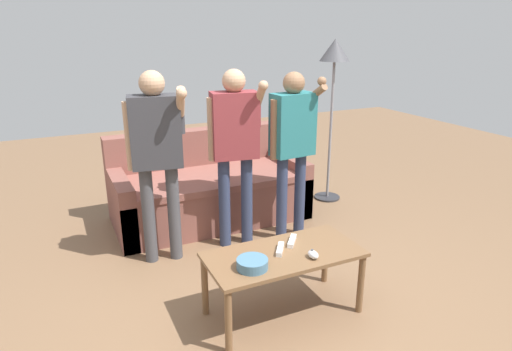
{
  "coord_description": "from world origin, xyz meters",
  "views": [
    {
      "loc": [
        -1.16,
        -2.31,
        1.81
      ],
      "look_at": [
        0.11,
        0.4,
        0.8
      ],
      "focal_mm": 31.03,
      "sensor_mm": 36.0,
      "label": 1
    }
  ],
  "objects_px": {
    "couch": "(208,189)",
    "player_left": "(156,146)",
    "coffee_table": "(284,261)",
    "floor_lamp": "(334,65)",
    "game_remote_nunchuk": "(313,254)",
    "snack_bowl": "(252,264)",
    "player_center": "(235,139)",
    "game_remote_wand_far": "(280,249)",
    "game_remote_wand_near": "(292,241)",
    "player_right": "(293,137)"
  },
  "relations": [
    {
      "from": "couch",
      "to": "game_remote_wand_near",
      "type": "relative_size",
      "value": 12.28
    },
    {
      "from": "snack_bowl",
      "to": "game_remote_wand_near",
      "type": "relative_size",
      "value": 1.27
    },
    {
      "from": "game_remote_nunchuk",
      "to": "game_remote_wand_far",
      "type": "bearing_deg",
      "value": 131.65
    },
    {
      "from": "player_right",
      "to": "game_remote_wand_far",
      "type": "bearing_deg",
      "value": -123.01
    },
    {
      "from": "coffee_table",
      "to": "snack_bowl",
      "type": "distance_m",
      "value": 0.29
    },
    {
      "from": "coffee_table",
      "to": "game_remote_wand_near",
      "type": "xyz_separation_m",
      "value": [
        0.11,
        0.1,
        0.07
      ]
    },
    {
      "from": "game_remote_nunchuk",
      "to": "snack_bowl",
      "type": "bearing_deg",
      "value": 173.05
    },
    {
      "from": "couch",
      "to": "snack_bowl",
      "type": "distance_m",
      "value": 1.84
    },
    {
      "from": "snack_bowl",
      "to": "player_right",
      "type": "distance_m",
      "value": 1.44
    },
    {
      "from": "game_remote_nunchuk",
      "to": "player_left",
      "type": "height_order",
      "value": "player_left"
    },
    {
      "from": "coffee_table",
      "to": "player_right",
      "type": "xyz_separation_m",
      "value": [
        0.6,
        0.98,
        0.54
      ]
    },
    {
      "from": "coffee_table",
      "to": "floor_lamp",
      "type": "distance_m",
      "value": 2.42
    },
    {
      "from": "coffee_table",
      "to": "floor_lamp",
      "type": "bearing_deg",
      "value": 48.46
    },
    {
      "from": "game_remote_wand_near",
      "to": "game_remote_nunchuk",
      "type": "bearing_deg",
      "value": -85.27
    },
    {
      "from": "snack_bowl",
      "to": "floor_lamp",
      "type": "distance_m",
      "value": 2.61
    },
    {
      "from": "snack_bowl",
      "to": "game_remote_nunchuk",
      "type": "bearing_deg",
      "value": -6.95
    },
    {
      "from": "couch",
      "to": "coffee_table",
      "type": "relative_size",
      "value": 1.83
    },
    {
      "from": "player_right",
      "to": "couch",
      "type": "bearing_deg",
      "value": 125.57
    },
    {
      "from": "coffee_table",
      "to": "snack_bowl",
      "type": "bearing_deg",
      "value": -161.39
    },
    {
      "from": "game_remote_wand_near",
      "to": "couch",
      "type": "bearing_deg",
      "value": 91.16
    },
    {
      "from": "game_remote_wand_far",
      "to": "floor_lamp",
      "type": "bearing_deg",
      "value": 47.74
    },
    {
      "from": "floor_lamp",
      "to": "player_center",
      "type": "bearing_deg",
      "value": -156.66
    },
    {
      "from": "player_right",
      "to": "game_remote_wand_near",
      "type": "relative_size",
      "value": 9.87
    },
    {
      "from": "snack_bowl",
      "to": "player_left",
      "type": "xyz_separation_m",
      "value": [
        -0.27,
        1.13,
        0.48
      ]
    },
    {
      "from": "game_remote_nunchuk",
      "to": "player_right",
      "type": "bearing_deg",
      "value": 67.01
    },
    {
      "from": "coffee_table",
      "to": "player_center",
      "type": "distance_m",
      "value": 1.2
    },
    {
      "from": "game_remote_wand_far",
      "to": "player_center",
      "type": "bearing_deg",
      "value": 83.4
    },
    {
      "from": "player_center",
      "to": "couch",
      "type": "bearing_deg",
      "value": 92.23
    },
    {
      "from": "coffee_table",
      "to": "game_remote_nunchuk",
      "type": "bearing_deg",
      "value": -45.64
    },
    {
      "from": "couch",
      "to": "player_left",
      "type": "height_order",
      "value": "player_left"
    },
    {
      "from": "floor_lamp",
      "to": "player_left",
      "type": "height_order",
      "value": "floor_lamp"
    },
    {
      "from": "player_center",
      "to": "player_right",
      "type": "relative_size",
      "value": 1.02
    },
    {
      "from": "player_left",
      "to": "snack_bowl",
      "type": "bearing_deg",
      "value": -76.39
    },
    {
      "from": "player_center",
      "to": "snack_bowl",
      "type": "bearing_deg",
      "value": -107.88
    },
    {
      "from": "player_right",
      "to": "player_center",
      "type": "bearing_deg",
      "value": 171.34
    },
    {
      "from": "couch",
      "to": "game_remote_nunchuk",
      "type": "relative_size",
      "value": 20.76
    },
    {
      "from": "snack_bowl",
      "to": "player_left",
      "type": "bearing_deg",
      "value": 103.61
    },
    {
      "from": "coffee_table",
      "to": "floor_lamp",
      "type": "xyz_separation_m",
      "value": [
        1.44,
        1.63,
        1.06
      ]
    },
    {
      "from": "coffee_table",
      "to": "player_center",
      "type": "relative_size",
      "value": 0.67
    },
    {
      "from": "couch",
      "to": "player_center",
      "type": "relative_size",
      "value": 1.22
    },
    {
      "from": "snack_bowl",
      "to": "player_center",
      "type": "xyz_separation_m",
      "value": [
        0.37,
        1.14,
        0.47
      ]
    },
    {
      "from": "couch",
      "to": "game_remote_nunchuk",
      "type": "distance_m",
      "value": 1.85
    },
    {
      "from": "player_left",
      "to": "player_right",
      "type": "distance_m",
      "value": 1.14
    },
    {
      "from": "player_center",
      "to": "game_remote_wand_far",
      "type": "height_order",
      "value": "player_center"
    },
    {
      "from": "snack_bowl",
      "to": "game_remote_wand_far",
      "type": "xyz_separation_m",
      "value": [
        0.25,
        0.11,
        -0.01
      ]
    },
    {
      "from": "player_left",
      "to": "player_center",
      "type": "relative_size",
      "value": 1.01
    },
    {
      "from": "game_remote_nunchuk",
      "to": "player_center",
      "type": "xyz_separation_m",
      "value": [
        -0.03,
        1.19,
        0.48
      ]
    },
    {
      "from": "game_remote_nunchuk",
      "to": "floor_lamp",
      "type": "height_order",
      "value": "floor_lamp"
    },
    {
      "from": "couch",
      "to": "game_remote_nunchuk",
      "type": "bearing_deg",
      "value": -88.39
    },
    {
      "from": "coffee_table",
      "to": "player_left",
      "type": "xyz_separation_m",
      "value": [
        -0.54,
        1.05,
        0.57
      ]
    }
  ]
}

